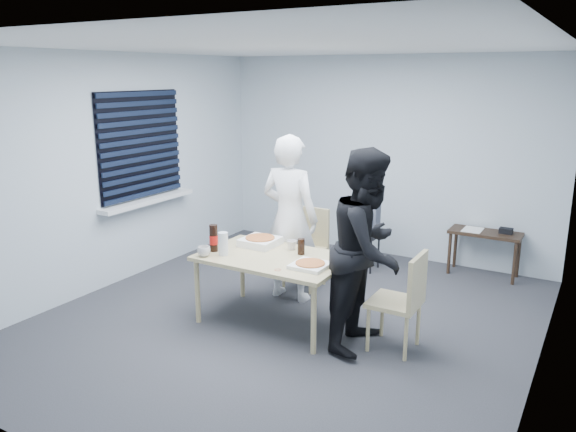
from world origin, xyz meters
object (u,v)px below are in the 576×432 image
Objects in this scene: soda_bottle at (214,238)px; mug_b at (292,245)px; dining_table at (274,262)px; backpack at (366,216)px; side_table at (485,238)px; person_black at (368,250)px; chair_right at (405,296)px; person_white at (290,218)px; stool at (365,241)px; mug_a at (204,251)px; chair_far at (308,241)px.

mug_b is at bearing 33.99° from soda_bottle.
dining_table is 3.19× the size of backpack.
side_table is 1.89× the size of backpack.
chair_right is at bearing -83.00° from person_black.
backpack is at bearing -106.04° from person_white.
side_table reaches higher than stool.
dining_table is 1.56× the size of chair_right.
stool is 3.79× the size of mug_a.
side_table is 3.29m from soda_bottle.
chair_far is 2.14m from side_table.
soda_bottle is (-0.39, -1.22, 0.29)m from chair_far.
chair_right is 1.90m from mug_a.
mug_a is (-0.74, -2.21, 0.37)m from stool.
stool is (-0.77, 1.85, -0.53)m from person_black.
chair_far is 0.86m from mug_b.
chair_far and chair_right have the same top height.
side_table is at bearing 5.15° from backpack.
soda_bottle is (-0.59, -0.16, 0.19)m from dining_table.
chair_right is at bearing -33.95° from chair_far.
backpack is at bearing 85.50° from mug_b.
person_black is at bearing -67.36° from stool.
side_table is at bearing 20.78° from stool.
chair_far is 1.00× the size of chair_right.
backpack reaches higher than chair_far.
dining_table is 0.78× the size of person_black.
mug_a is at bearing 68.18° from person_white.
soda_bottle is (-0.63, -0.43, 0.08)m from mug_b.
soda_bottle is at bearing -107.75° from chair_far.
backpack is at bearing 22.79° from person_black.
backpack reaches higher than mug_b.
dining_table is 1.56× the size of chair_far.
stool is at bearing 65.64° from chair_far.
chair_right is at bearing 159.21° from person_white.
chair_right is 0.50m from person_black.
mug_a is (-0.57, -0.34, 0.11)m from dining_table.
stool is at bearing -159.22° from side_table.
side_table is 8.21× the size of mug_b.
chair_far is at bearing 106.98° from mug_b.
stool is at bearing 121.49° from chair_right.
soda_bottle reaches higher than chair_far.
side_table is 3.41m from mug_a.
side_table is 3.10× the size of soda_bottle.
stool is at bearing 73.87° from backpack.
backpack reaches higher than chair_right.
person_white reaches higher than side_table.
chair_far is at bearing 100.42° from dining_table.
chair_far is 0.91m from stool.
person_black reaches higher than mug_a.
soda_bottle is at bearing 62.78° from person_white.
soda_bottle reaches higher than mug_b.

